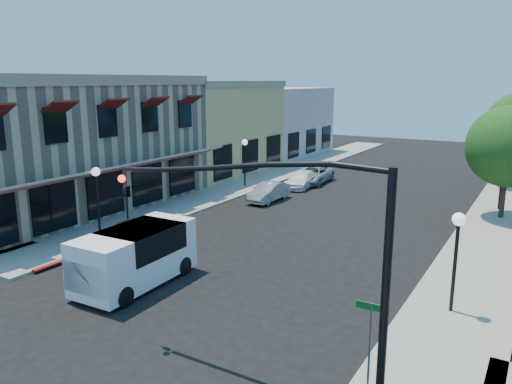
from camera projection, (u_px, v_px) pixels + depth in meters
The scene contains 19 objects.
ground at pixel (94, 353), 14.55m from camera, with size 120.00×120.00×0.00m, color black.
sidewalk_left at pixel (274, 175), 41.55m from camera, with size 3.50×50.00×0.12m, color gray.
sidewalk_right at pixel (507, 200), 32.83m from camera, with size 3.50×50.00×0.12m, color gray.
curb_red_strip at pixel (123, 241), 24.70m from camera, with size 0.25×10.00×0.06m, color maroon.
corner_brick_building at pixel (54, 143), 30.59m from camera, with size 11.77×18.20×8.10m.
yellow_stucco_building at pixel (201, 127), 43.25m from camera, with size 10.00×12.00×7.60m, color tan.
pink_stucco_building at pixel (268, 121), 53.38m from camera, with size 10.00×12.00×7.00m, color #C19B92.
street_tree_a at pixel (508, 146), 27.70m from camera, with size 4.56×4.56×6.48m.
signal_mast_arm at pixel (300, 238), 11.99m from camera, with size 8.01×0.39×6.00m.
street_name_sign at pixel (370, 333), 12.29m from camera, with size 0.80×0.06×2.50m.
lamppost_left_near at pixel (97, 184), 24.89m from camera, with size 0.44×0.44×3.57m.
lamppost_left_far at pixel (245, 151), 36.64m from camera, with size 0.44×0.44×3.57m.
lamppost_right_near at pixel (457, 237), 16.43m from camera, with size 0.44×0.44×3.57m.
lamppost_right_far at pixel (503, 167), 29.85m from camera, with size 0.44×0.44×3.57m.
white_van at pixel (134, 253), 19.15m from camera, with size 2.34×5.08×2.22m.
parked_car_a at pixel (127, 233), 23.91m from camera, with size 1.49×3.71×1.26m, color black.
parked_car_b at pixel (269, 192), 32.75m from camera, with size 1.30×3.73×1.23m, color #A5A7AA.
parked_car_c at pixel (302, 180), 37.00m from camera, with size 1.64×4.04×1.17m, color white.
parked_car_d at pixel (313, 175), 38.61m from camera, with size 2.16×4.68×1.30m, color #AEB2B4.
Camera 1 is at (10.80, -8.89, 7.79)m, focal length 35.00 mm.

